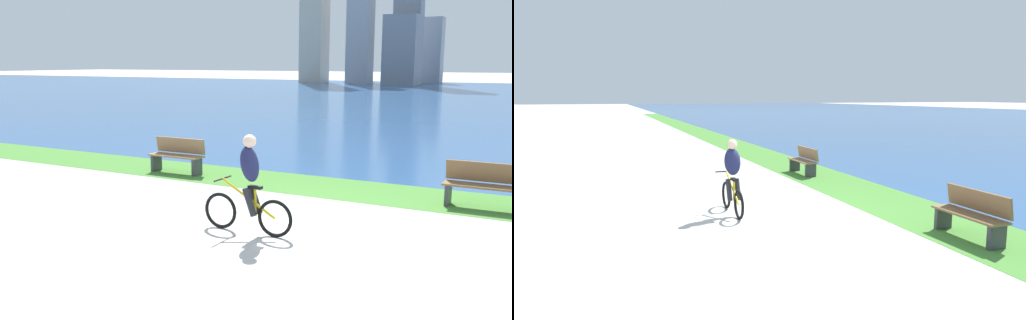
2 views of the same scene
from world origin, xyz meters
TOP-DOWN VIEW (x-y plane):
  - ground_plane at (0.00, 0.00)m, footprint 300.00×300.00m
  - grass_strip_bayside at (0.00, 3.04)m, footprint 120.00×2.13m
  - cyclist_lead at (-0.34, -0.89)m, footprint 1.68×0.52m
  - bench_near_path at (-4.58, 2.78)m, footprint 1.50×0.47m
  - bench_far_along_path at (2.86, 2.77)m, footprint 1.50×0.47m

SIDE VIEW (x-z plane):
  - ground_plane at x=0.00m, z-range 0.00..0.00m
  - grass_strip_bayside at x=0.00m, z-range 0.00..0.01m
  - bench_near_path at x=-4.58m, z-range 0.00..0.90m
  - bench_far_along_path at x=2.86m, z-range 0.00..0.90m
  - cyclist_lead at x=-0.34m, z-range 0.00..1.67m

